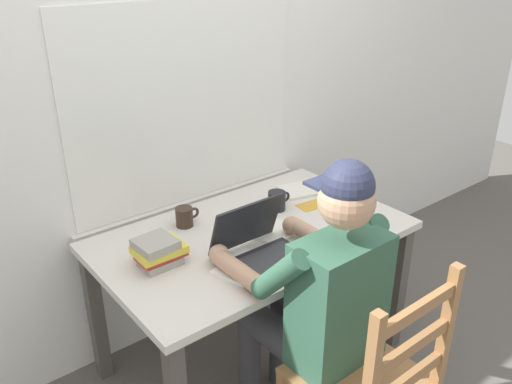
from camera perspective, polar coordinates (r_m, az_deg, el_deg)
name	(u,v)px	position (r m, az deg, el deg)	size (l,w,h in m)	color
ground_plane	(253,357)	(2.75, -0.28, -17.42)	(8.00, 8.00, 0.00)	#56514C
back_wall	(187,80)	(2.49, -7.43, 11.87)	(6.00, 0.08, 2.60)	silver
desk	(253,250)	(2.37, -0.31, -6.26)	(1.34, 0.81, 0.71)	beige
seated_person	(317,294)	(1.99, 6.59, -10.87)	(0.50, 0.60, 1.25)	#2D5642
wooden_chair	(370,384)	(2.00, 12.26, -19.61)	(0.42, 0.42, 0.95)	olive
laptop	(260,247)	(2.11, 0.46, -6.01)	(0.33, 0.30, 0.23)	#232328
computer_mouse	(319,246)	(2.21, 6.81, -5.82)	(0.06, 0.10, 0.03)	black
coffee_mug_white	(340,189)	(2.66, 9.04, 0.35)	(0.12, 0.08, 0.09)	white
coffee_mug_dark	(185,217)	(2.38, -7.69, -2.65)	(0.12, 0.08, 0.09)	#38281E
coffee_mug_spare	(277,201)	(2.50, 2.30, -0.93)	(0.12, 0.08, 0.09)	black
book_stack_main	(159,251)	(2.11, -10.47, -6.33)	(0.19, 0.15, 0.11)	gray
paper_pile_near_laptop	(300,190)	(2.71, 4.76, 0.20)	(0.19, 0.17, 0.01)	silver
paper_pile_back_corner	(275,232)	(2.32, 2.05, -4.32)	(0.21, 0.15, 0.01)	silver
paper_pile_side	(243,266)	(2.08, -1.42, -8.01)	(0.22, 0.16, 0.02)	white
landscape_photo_print	(311,206)	(2.57, 5.95, -1.46)	(0.13, 0.09, 0.00)	gold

